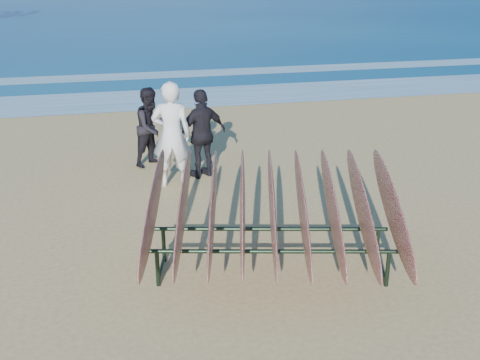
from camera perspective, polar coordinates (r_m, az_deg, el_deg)
The scene contains 7 objects.
ground at distance 8.42m, azimuth 1.18°, elevation -7.97°, with size 120.00×120.00×0.00m, color tan.
foam_near at distance 17.71m, azimuth -6.45°, elevation 7.72°, with size 160.00×160.00×0.00m, color white.
foam_far at distance 21.12m, azimuth -7.52°, elevation 9.86°, with size 160.00×160.00×0.00m, color white.
surfboard_rack at distance 7.80m, azimuth 3.09°, elevation -2.80°, with size 3.70×3.40×1.56m.
person_white at distance 10.85m, azimuth -6.51°, elevation 4.28°, with size 0.71×0.46×1.94m, color silver.
person_dark_a at distance 12.04m, azimuth -8.40°, elevation 5.00°, with size 0.77×0.60×1.58m, color black.
person_dark_b at distance 11.30m, azimuth -3.59°, elevation 4.40°, with size 0.99×0.41×1.69m, color black.
Camera 1 is at (-1.74, -7.14, 4.11)m, focal length 45.00 mm.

